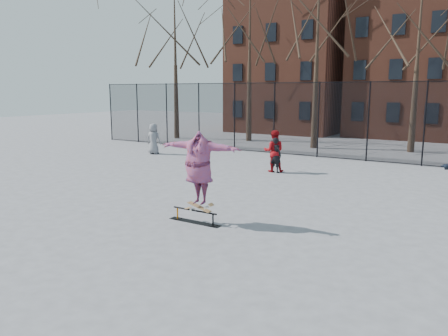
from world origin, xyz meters
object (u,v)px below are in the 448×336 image
Objects in this scene: skateboard at (199,209)px; bystander_red at (274,151)px; bystander_grey at (154,139)px; bystander_black at (275,155)px; skate_rail at (195,217)px; skater at (199,172)px.

bystander_red is at bearing 101.88° from skateboard.
bystander_grey reaches higher than bystander_black.
skateboard is at bearing 77.15° from bystander_red.
bystander_red is at bearing -34.10° from bystander_black.
bystander_black is 0.25m from bystander_red.
bystander_red reaches higher than bystander_black.
skate_rail is 7.97m from bystander_black.
skate_rail is 8.14m from bystander_red.
skater is (0.16, 0.00, 1.28)m from skate_rail.
bystander_black is (8.28, -1.47, -0.09)m from bystander_grey.
bystander_black is (-1.53, 7.82, -0.65)m from skater.
skater is 13.52m from bystander_grey.
bystander_red is (-0.15, 0.14, 0.15)m from bystander_black.
skate_rail is 0.94× the size of bystander_grey.
bystander_black is (-1.53, 7.82, 0.37)m from skateboard.
skater reaches higher than skateboard.
bystander_grey is (-9.81, 9.29, -0.56)m from skater.
skater is at bearing 0.00° from skate_rail.
skateboard is at bearing -0.00° from skate_rail.
skater is (0.00, 0.00, 1.02)m from skateboard.
skater is 8.15m from bystander_red.
bystander_black is at bearing 111.77° from bystander_red.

